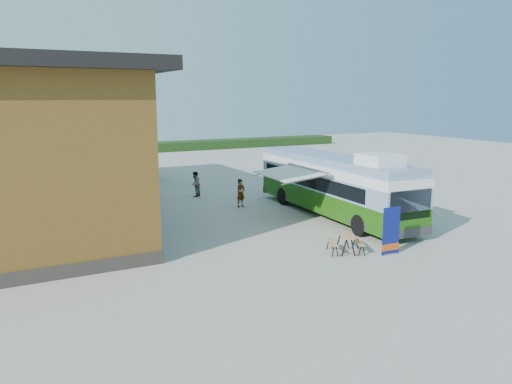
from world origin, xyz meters
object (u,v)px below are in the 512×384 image
bus (334,183)px  slurry_tanker (135,159)px  picnic_table (346,239)px  banner (391,235)px  person_b (195,184)px  person_a (241,193)px

bus → slurry_tanker: (-5.84, 17.57, -0.29)m
picnic_table → banner: bearing=-12.0°
banner → slurry_tanker: 24.30m
banner → person_b: size_ratio=1.21×
picnic_table → person_a: 9.51m
picnic_table → slurry_tanker: (-2.49, 22.97, 0.87)m
bus → slurry_tanker: bearing=111.4°
banner → slurry_tanker: slurry_tanker is taller
person_a → person_b: bearing=89.4°
picnic_table → person_b: (-1.22, 13.41, 0.24)m
bus → slurry_tanker: size_ratio=1.77×
bus → slurry_tanker: bus is taller
person_b → slurry_tanker: 9.67m
bus → person_b: 9.27m
picnic_table → slurry_tanker: size_ratio=0.25×
slurry_tanker → banner: bearing=-85.6°
bus → banner: bus is taller
picnic_table → person_a: bearing=113.5°
bus → person_b: bearing=122.7°
bus → person_a: (-3.34, 4.11, -0.92)m
person_a → picnic_table: bearing=-108.2°
banner → person_a: (-1.39, 10.51, 0.01)m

